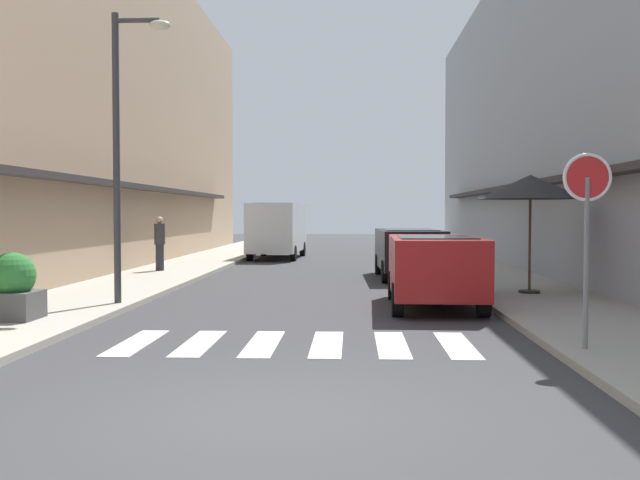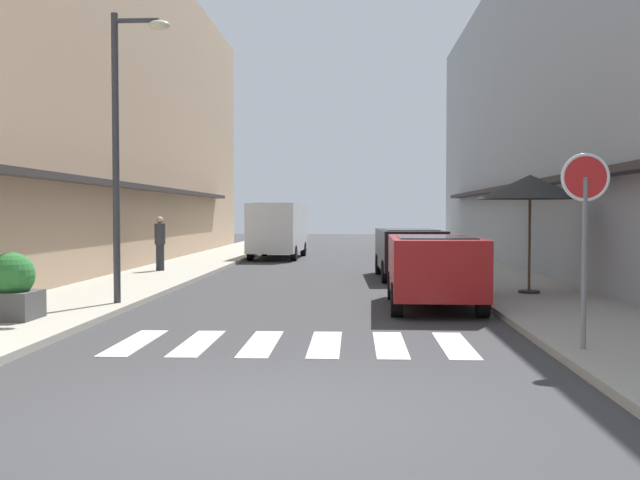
# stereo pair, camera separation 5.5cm
# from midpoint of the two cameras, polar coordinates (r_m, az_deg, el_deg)

# --- Properties ---
(ground_plane) EXTENTS (90.18, 90.18, 0.00)m
(ground_plane) POSITION_cam_midpoint_polar(r_m,az_deg,el_deg) (23.36, 0.40, -2.66)
(ground_plane) COLOR #38383A
(sidewalk_left) EXTENTS (2.80, 57.39, 0.12)m
(sidewalk_left) POSITION_cam_midpoint_polar(r_m,az_deg,el_deg) (24.06, -11.54, -2.42)
(sidewalk_left) COLOR #ADA899
(sidewalk_left) RESTS_ON ground_plane
(sidewalk_right) EXTENTS (2.80, 57.39, 0.12)m
(sidewalk_right) POSITION_cam_midpoint_polar(r_m,az_deg,el_deg) (23.69, 12.52, -2.50)
(sidewalk_right) COLOR #9E998E
(sidewalk_right) RESTS_ON ground_plane
(building_row_left) EXTENTS (5.50, 38.89, 11.75)m
(building_row_left) POSITION_cam_midpoint_polar(r_m,az_deg,el_deg) (26.48, -19.41, 10.52)
(building_row_left) COLOR tan
(building_row_left) RESTS_ON ground_plane
(building_row_right) EXTENTS (5.50, 38.89, 11.16)m
(building_row_right) POSITION_cam_midpoint_polar(r_m,az_deg,el_deg) (25.85, 20.87, 10.05)
(building_row_right) COLOR #939EA8
(building_row_right) RESTS_ON ground_plane
(crosswalk) EXTENTS (5.20, 2.20, 0.01)m
(crosswalk) POSITION_cam_midpoint_polar(r_m,az_deg,el_deg) (10.86, -2.12, -8.14)
(crosswalk) COLOR silver
(crosswalk) RESTS_ON ground_plane
(parked_car_near) EXTENTS (1.89, 4.12, 1.47)m
(parked_car_near) POSITION_cam_midpoint_polar(r_m,az_deg,el_deg) (15.05, 8.85, -1.79)
(parked_car_near) COLOR maroon
(parked_car_near) RESTS_ON ground_plane
(parked_car_mid) EXTENTS (1.91, 4.50, 1.47)m
(parked_car_mid) POSITION_cam_midpoint_polar(r_m,az_deg,el_deg) (21.75, 6.90, -0.59)
(parked_car_mid) COLOR black
(parked_car_mid) RESTS_ON ground_plane
(delivery_van) EXTENTS (2.17, 5.47, 2.37)m
(delivery_van) POSITION_cam_midpoint_polar(r_m,az_deg,el_deg) (31.40, -3.40, 1.12)
(delivery_van) COLOR silver
(delivery_van) RESTS_ON ground_plane
(round_street_sign) EXTENTS (0.65, 0.07, 2.62)m
(round_street_sign) POSITION_cam_midpoint_polar(r_m,az_deg,el_deg) (10.32, 20.05, 3.03)
(round_street_sign) COLOR slate
(round_street_sign) RESTS_ON sidewalk_right
(street_lamp) EXTENTS (1.19, 0.28, 5.83)m
(street_lamp) POSITION_cam_midpoint_polar(r_m,az_deg,el_deg) (15.32, -15.14, 8.44)
(street_lamp) COLOR #38383D
(street_lamp) RESTS_ON sidewalk_left
(cafe_umbrella) EXTENTS (2.40, 2.40, 2.69)m
(cafe_umbrella) POSITION_cam_midpoint_polar(r_m,az_deg,el_deg) (17.23, 16.07, 3.98)
(cafe_umbrella) COLOR #262626
(cafe_umbrella) RESTS_ON sidewalk_right
(planter_corner) EXTENTS (0.85, 0.85, 1.15)m
(planter_corner) POSITION_cam_midpoint_polar(r_m,az_deg,el_deg) (13.54, -23.06, -3.47)
(planter_corner) COLOR #4C4C4C
(planter_corner) RESTS_ON sidewalk_left
(pedestrian_walking_near) EXTENTS (0.34, 0.34, 1.72)m
(pedestrian_walking_near) POSITION_cam_midpoint_polar(r_m,az_deg,el_deg) (23.66, -12.52, -0.16)
(pedestrian_walking_near) COLOR #282B33
(pedestrian_walking_near) RESTS_ON sidewalk_left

